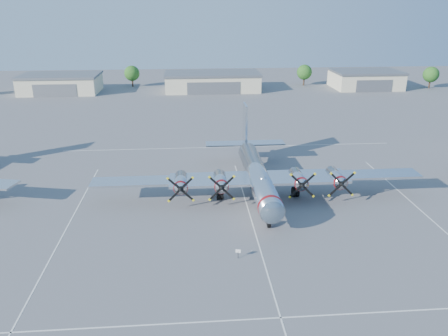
{
  "coord_description": "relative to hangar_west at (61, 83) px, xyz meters",
  "views": [
    {
      "loc": [
        -7.16,
        -51.42,
        24.73
      ],
      "look_at": [
        -2.57,
        5.61,
        3.2
      ],
      "focal_mm": 35.0,
      "sensor_mm": 36.0,
      "label": 1
    }
  ],
  "objects": [
    {
      "name": "parking_lines",
      "position": [
        45.0,
        -83.71,
        -2.71
      ],
      "size": [
        60.0,
        50.08,
        0.01
      ],
      "color": "silver",
      "rests_on": "ground"
    },
    {
      "name": "info_placard",
      "position": [
        42.44,
        -94.49,
        -2.0
      ],
      "size": [
        0.53,
        0.17,
        1.02
      ],
      "rotation": [
        0.0,
        0.0,
        -0.25
      ],
      "color": "black",
      "rests_on": "ground"
    },
    {
      "name": "tree_far_east",
      "position": [
        113.0,
        -1.96,
        1.51
      ],
      "size": [
        4.8,
        4.8,
        6.64
      ],
      "color": "#382619",
      "rests_on": "ground"
    },
    {
      "name": "hangar_east",
      "position": [
        93.0,
        0.0,
        0.0
      ],
      "size": [
        20.6,
        14.6,
        5.4
      ],
      "color": "beige",
      "rests_on": "ground"
    },
    {
      "name": "tree_west",
      "position": [
        20.0,
        8.04,
        1.51
      ],
      "size": [
        4.8,
        4.8,
        6.64
      ],
      "color": "#382619",
      "rests_on": "ground"
    },
    {
      "name": "hangar_west",
      "position": [
        0.0,
        0.0,
        0.0
      ],
      "size": [
        22.6,
        14.6,
        5.4
      ],
      "color": "beige",
      "rests_on": "ground"
    },
    {
      "name": "ground",
      "position": [
        45.0,
        -81.96,
        -2.71
      ],
      "size": [
        260.0,
        260.0,
        0.0
      ],
      "primitive_type": "plane",
      "color": "#5E5E61",
      "rests_on": "ground"
    },
    {
      "name": "main_bomber_b29",
      "position": [
        46.79,
        -77.82,
        -2.71
      ],
      "size": [
        43.94,
        30.06,
        9.72
      ],
      "primitive_type": null,
      "rotation": [
        0.0,
        0.0,
        -0.0
      ],
      "color": "silver",
      "rests_on": "ground"
    },
    {
      "name": "hangar_center",
      "position": [
        45.0,
        -0.0,
        -0.0
      ],
      "size": [
        28.6,
        14.6,
        5.4
      ],
      "color": "beige",
      "rests_on": "ground"
    },
    {
      "name": "tree_east",
      "position": [
        75.0,
        6.04,
        1.51
      ],
      "size": [
        4.8,
        4.8,
        6.64
      ],
      "color": "#382619",
      "rests_on": "ground"
    }
  ]
}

